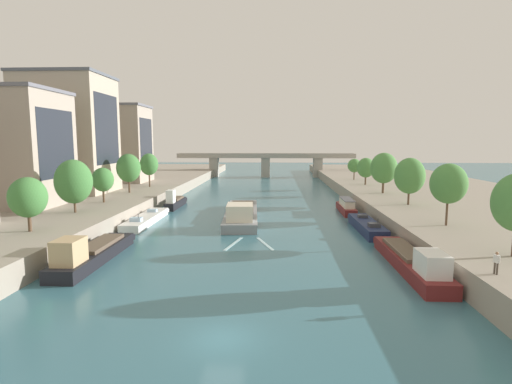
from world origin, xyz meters
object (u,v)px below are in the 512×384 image
at_px(tree_left_past_mid, 28,197).
at_px(bridge_far, 266,162).
at_px(tree_left_midway, 149,164).
at_px(barge_midriver, 241,213).
at_px(moored_boat_right_gap_after, 367,226).
at_px(tree_left_distant, 103,180).
at_px(moored_boat_left_near, 175,202).
at_px(tree_right_midway, 410,176).
at_px(tree_right_past_mid, 449,184).
at_px(moored_boat_left_lone, 146,219).
at_px(moored_boat_right_lone, 346,207).
at_px(tree_left_by_lamp, 74,182).
at_px(person_on_quay, 496,261).
at_px(moored_boat_right_upstream, 411,261).
at_px(moored_boat_left_downstream, 92,253).
at_px(tree_right_third, 366,168).
at_px(tree_right_end_of_row, 384,168).
at_px(tree_left_far, 129,168).
at_px(tree_right_second, 354,166).

xyz_separation_m(tree_left_past_mid, bridge_far, (22.33, 92.25, -1.06)).
xyz_separation_m(tree_left_past_mid, tree_left_midway, (-0.38, 41.08, 1.04)).
xyz_separation_m(barge_midriver, moored_boat_right_gap_after, (17.02, -6.80, -0.31)).
relative_size(barge_midriver, tree_left_distant, 4.27).
distance_m(moored_boat_left_near, tree_left_distant, 13.87).
bearing_deg(tree_right_midway, tree_right_past_mid, -92.51).
xyz_separation_m(moored_boat_left_lone, moored_boat_right_lone, (30.27, 9.67, 0.43)).
height_order(barge_midriver, tree_left_past_mid, tree_left_past_mid).
bearing_deg(tree_left_by_lamp, person_on_quay, -28.45).
distance_m(moored_boat_right_upstream, bridge_far, 97.39).
bearing_deg(moored_boat_left_downstream, moored_boat_right_gap_after, 27.10).
height_order(moored_boat_right_lone, tree_left_distant, tree_left_distant).
relative_size(moored_boat_left_downstream, bridge_far, 0.25).
xyz_separation_m(tree_left_midway, tree_right_third, (45.33, 6.09, -0.95)).
distance_m(tree_left_past_mid, tree_left_distant, 19.92).
bearing_deg(tree_left_distant, tree_left_past_mid, -87.60).
bearing_deg(tree_right_end_of_row, tree_right_midway, -89.17).
xyz_separation_m(moored_boat_left_near, moored_boat_right_upstream, (30.02, -33.48, -0.09)).
xyz_separation_m(moored_boat_left_lone, tree_left_far, (-8.04, 15.33, 6.29)).
relative_size(tree_left_past_mid, tree_left_distant, 1.06).
bearing_deg(tree_left_far, person_on_quay, -45.68).
bearing_deg(tree_right_midway, tree_left_by_lamp, -169.28).
bearing_deg(tree_right_third, tree_left_past_mid, -133.62).
distance_m(tree_left_midway, tree_right_second, 48.38).
bearing_deg(moored_boat_left_downstream, moored_boat_left_near, 90.02).
bearing_deg(barge_midriver, tree_left_far, 150.01).
height_order(barge_midriver, moored_boat_left_downstream, moored_boat_left_downstream).
distance_m(moored_boat_left_near, tree_right_past_mid, 44.59).
distance_m(tree_right_midway, tree_right_end_of_row, 13.29).
height_order(bridge_far, person_on_quay, bridge_far).
distance_m(tree_left_by_lamp, bridge_far, 84.39).
distance_m(tree_left_distant, tree_left_midway, 21.21).
bearing_deg(moored_boat_right_gap_after, moored_boat_left_downstream, -152.90).
height_order(moored_boat_left_downstream, tree_right_second, tree_right_second).
xyz_separation_m(moored_boat_left_downstream, tree_left_distant, (-8.61, 22.75, 4.86)).
height_order(moored_boat_right_lone, tree_right_second, tree_right_second).
bearing_deg(tree_left_distant, moored_boat_left_lone, -25.26).
bearing_deg(tree_left_distant, bridge_far, 72.24).
relative_size(moored_boat_left_lone, tree_right_second, 2.94).
bearing_deg(tree_left_midway, tree_right_midway, -25.01).
bearing_deg(bridge_far, tree_left_midway, -113.94).
xyz_separation_m(moored_boat_left_downstream, tree_right_midway, (37.38, 22.68, 5.63)).
height_order(moored_boat_right_upstream, tree_left_distant, tree_left_distant).
bearing_deg(tree_right_end_of_row, tree_left_by_lamp, -154.36).
bearing_deg(tree_right_midway, moored_boat_right_lone, 142.66).
relative_size(tree_left_far, person_on_quay, 4.36).
bearing_deg(barge_midriver, tree_right_end_of_row, 29.69).
bearing_deg(tree_left_past_mid, tree_right_midway, 23.71).
distance_m(moored_boat_left_lone, tree_left_past_mid, 18.45).
bearing_deg(moored_boat_right_lone, tree_right_third, 69.90).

